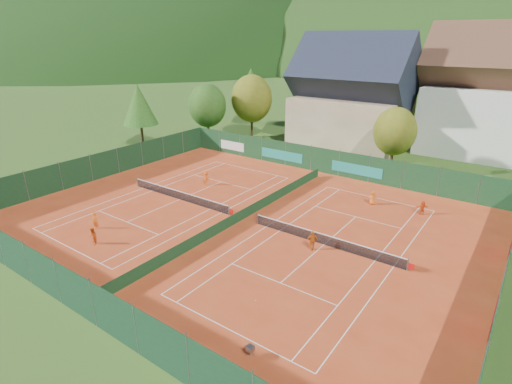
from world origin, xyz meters
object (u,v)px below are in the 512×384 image
at_px(player_left_far, 206,178).
at_px(ball_hopper, 250,348).
at_px(player_left_mid, 93,236).
at_px(player_right_far_b, 422,208).
at_px(hotel_block_a, 509,102).
at_px(chalet, 352,100).
at_px(player_right_near, 312,240).
at_px(player_right_far_a, 373,198).
at_px(player_left_near, 95,221).

bearing_deg(player_left_far, ball_hopper, 127.13).
bearing_deg(player_left_far, player_left_mid, 87.18).
bearing_deg(player_right_far_b, hotel_block_a, -136.28).
distance_m(chalet, player_left_mid, 41.06).
xyz_separation_m(chalet, player_right_far_b, (15.69, -19.56, -5.97)).
relative_size(hotel_block_a, player_right_far_b, 16.55).
height_order(player_right_near, player_right_far_a, player_right_near).
bearing_deg(player_left_near, player_right_far_a, 20.94).
height_order(chalet, ball_hopper, chalet).
xyz_separation_m(hotel_block_a, player_left_mid, (-22.80, -46.45, -6.67)).
height_order(hotel_block_a, ball_hopper, hotel_block_a).
distance_m(hotel_block_a, player_right_far_b, 26.64).
bearing_deg(player_left_far, player_right_far_a, -172.57).
relative_size(ball_hopper, player_left_near, 0.54).
relative_size(player_left_mid, player_left_far, 0.95).
height_order(player_right_near, player_right_far_b, player_right_near).
height_order(chalet, player_right_far_a, chalet).
relative_size(hotel_block_a, player_right_far_a, 15.88).
bearing_deg(chalet, player_right_far_b, -51.26).
bearing_deg(hotel_block_a, player_left_mid, -116.14).
bearing_deg(player_left_near, player_right_near, -2.30).
bearing_deg(hotel_block_a, chalet, -162.47).
bearing_deg(ball_hopper, player_right_far_a, 95.24).
xyz_separation_m(chalet, player_left_far, (-5.70, -25.22, -5.87)).
relative_size(player_left_mid, player_right_far_a, 1.05).
relative_size(chalet, ball_hopper, 20.25).
distance_m(chalet, player_right_far_b, 25.78).
relative_size(hotel_block_a, player_left_mid, 15.10).
xyz_separation_m(chalet, player_right_near, (10.57, -31.22, -5.84)).
relative_size(hotel_block_a, player_right_near, 13.72).
bearing_deg(player_right_far_a, player_right_far_b, 177.22).
xyz_separation_m(player_left_near, player_right_far_a, (17.23, 18.76, -0.06)).
relative_size(chalet, player_right_far_a, 11.91).
height_order(player_left_far, player_right_near, player_right_near).
height_order(chalet, player_left_mid, chalet).
bearing_deg(ball_hopper, player_left_near, 167.91).
xyz_separation_m(hotel_block_a, player_left_far, (-24.70, -31.22, -6.63)).
xyz_separation_m(player_left_far, player_right_far_b, (21.40, 5.66, -0.10)).
height_order(chalet, player_right_far_b, chalet).
height_order(player_left_near, player_right_far_a, player_left_near).
relative_size(hotel_block_a, player_left_far, 14.30).
relative_size(ball_hopper, player_left_mid, 0.56).
xyz_separation_m(player_left_near, player_left_far, (0.38, 13.48, 0.02)).
bearing_deg(hotel_block_a, player_right_far_a, -106.84).
relative_size(chalet, player_left_far, 10.73).
xyz_separation_m(chalet, player_left_near, (-6.08, -38.70, -5.89)).
relative_size(ball_hopper, player_right_near, 0.51).
relative_size(player_left_far, player_right_near, 0.96).
distance_m(hotel_block_a, player_left_near, 51.69).
height_order(hotel_block_a, player_left_mid, hotel_block_a).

